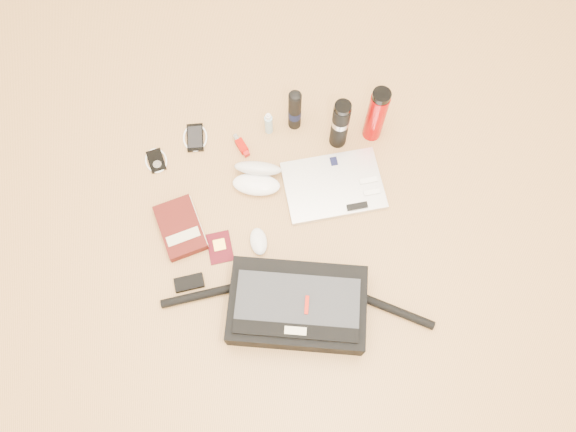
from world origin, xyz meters
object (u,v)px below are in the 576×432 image
at_px(laptop, 334,186).
at_px(book, 181,228).
at_px(messenger_bag, 297,306).
at_px(thermos_black, 340,124).
at_px(thermos_red, 376,115).

relative_size(laptop, book, 1.52).
xyz_separation_m(messenger_bag, laptop, (0.22, 0.44, -0.05)).
distance_m(messenger_bag, laptop, 0.49).
relative_size(messenger_bag, laptop, 2.50).
bearing_deg(thermos_black, book, -156.61).
bearing_deg(laptop, messenger_bag, -117.86).
bearing_deg(thermos_red, book, -159.63).
xyz_separation_m(book, thermos_black, (0.64, 0.28, 0.11)).
bearing_deg(laptop, book, -173.94).
height_order(messenger_bag, thermos_red, thermos_red).
bearing_deg(book, thermos_red, 7.44).
xyz_separation_m(laptop, book, (-0.59, -0.08, 0.01)).
height_order(thermos_black, thermos_red, thermos_red).
xyz_separation_m(book, thermos_red, (0.78, 0.29, 0.12)).
bearing_deg(thermos_red, messenger_bag, -122.06).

